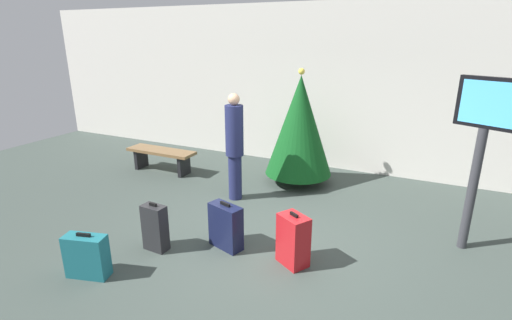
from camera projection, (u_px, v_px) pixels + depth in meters
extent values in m
plane|color=#38423D|center=(271.00, 245.00, 5.29)|extent=(16.00, 16.00, 0.00)
cube|color=beige|center=(342.00, 89.00, 7.90)|extent=(16.00, 0.20, 3.44)
cylinder|color=#4C3319|center=(298.00, 178.00, 7.49)|extent=(0.12, 0.12, 0.21)
cone|color=#0F4719|center=(300.00, 126.00, 7.17)|extent=(1.28, 1.28, 1.89)
sphere|color=#F2D84C|center=(302.00, 71.00, 6.85)|extent=(0.12, 0.12, 0.12)
sphere|color=red|center=(302.00, 94.00, 7.09)|extent=(0.08, 0.08, 0.08)
sphere|color=blue|center=(282.00, 138.00, 7.51)|extent=(0.08, 0.08, 0.08)
sphere|color=silver|center=(303.00, 90.00, 7.04)|extent=(0.08, 0.08, 0.08)
cylinder|color=#333338|center=(472.00, 190.00, 4.98)|extent=(0.12, 0.12, 1.68)
cube|color=black|center=(489.00, 103.00, 4.62)|extent=(0.70, 0.39, 0.63)
cube|color=#4CB2F2|center=(489.00, 104.00, 4.58)|extent=(0.60, 0.30, 0.53)
cube|color=brown|center=(161.00, 151.00, 8.02)|extent=(1.52, 0.44, 0.06)
cube|color=black|center=(141.00, 158.00, 8.33)|extent=(0.08, 0.35, 0.42)
cube|color=black|center=(184.00, 166.00, 7.86)|extent=(0.08, 0.35, 0.42)
cylinder|color=#1E234C|center=(235.00, 177.00, 6.68)|extent=(0.23, 0.23, 0.81)
cylinder|color=#1E234C|center=(234.00, 131.00, 6.42)|extent=(0.35, 0.35, 0.86)
sphere|color=tan|center=(234.00, 99.00, 6.25)|extent=(0.20, 0.20, 0.20)
cube|color=#B2191E|center=(293.00, 240.00, 4.75)|extent=(0.46, 0.42, 0.67)
cube|color=black|center=(294.00, 215.00, 4.64)|extent=(0.13, 0.09, 0.04)
cube|color=#232326|center=(155.00, 228.00, 5.08)|extent=(0.34, 0.20, 0.64)
cube|color=black|center=(153.00, 205.00, 4.98)|extent=(0.12, 0.04, 0.04)
cube|color=#141938|center=(226.00, 226.00, 5.14)|extent=(0.52, 0.34, 0.62)
cube|color=black|center=(225.00, 204.00, 5.04)|extent=(0.17, 0.08, 0.04)
cube|color=#19606B|center=(87.00, 256.00, 4.53)|extent=(0.54, 0.34, 0.53)
cube|color=black|center=(83.00, 235.00, 4.44)|extent=(0.18, 0.08, 0.04)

